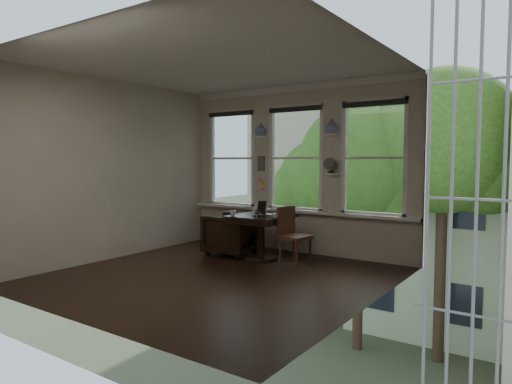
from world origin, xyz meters
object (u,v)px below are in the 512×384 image
Objects in this scene: laptop at (268,216)px; side_chair_right at (295,236)px; table at (261,238)px; armchair_left at (231,234)px; mug at (233,213)px.

side_chair_right is at bearing 20.13° from laptop.
table is 0.66m from armchair_left.
armchair_left is 0.62m from mug.
mug is at bearing -142.19° from table.
side_chair_right is at bearing 80.82° from armchair_left.
mug is (-0.61, -0.15, 0.03)m from laptop.
table is at bearing 154.41° from laptop.
laptop reaches higher than table.
mug reaches higher than armchair_left.
side_chair_right is 2.76× the size of laptop.
laptop is 0.63m from mug.
side_chair_right reaches higher than table.
armchair_left is at bearing 132.21° from mug.
mug reaches higher than table.
side_chair_right is (0.66, -0.00, 0.09)m from table.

